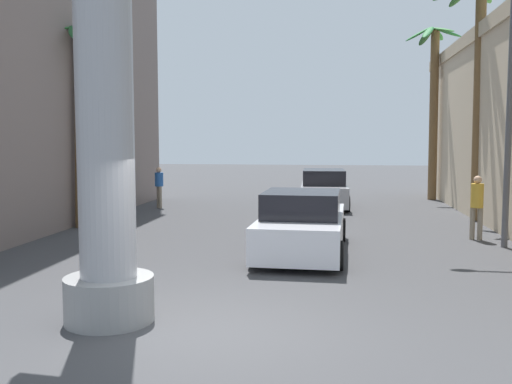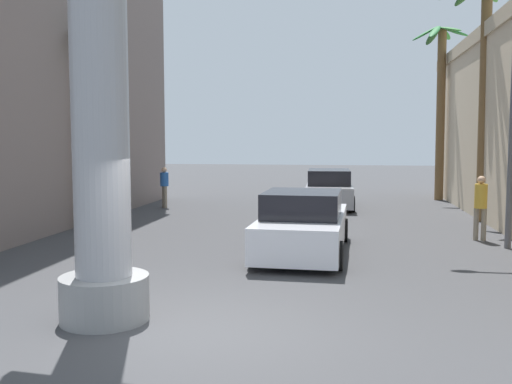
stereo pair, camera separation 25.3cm
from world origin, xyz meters
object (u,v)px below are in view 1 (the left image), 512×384
pedestrian_far_left (159,184)px  car_lead (303,225)px  palm_tree_mid_right (477,67)px  street_lamp (491,80)px  pedestrian_mid_right (477,202)px  palm_tree_mid_left (79,104)px  neon_sign_pole (103,21)px  car_far (324,189)px  palm_tree_far_right (434,97)px

pedestrian_far_left → car_lead: bearing=-53.7°
palm_tree_mid_right → street_lamp: bearing=-99.6°
pedestrian_mid_right → pedestrian_far_left: bearing=151.3°
palm_tree_mid_left → pedestrian_far_left: size_ratio=3.83×
neon_sign_pole → palm_tree_mid_right: bearing=56.4°
car_far → pedestrian_mid_right: bearing=-59.0°
car_far → palm_tree_far_right: (4.94, 3.83, 4.01)m
palm_tree_far_right → pedestrian_mid_right: palm_tree_far_right is taller
street_lamp → palm_tree_mid_left: (-11.93, 1.89, -0.38)m
neon_sign_pole → palm_tree_far_right: size_ratio=1.30×
palm_tree_far_right → palm_tree_mid_left: bearing=-140.7°
palm_tree_mid_left → pedestrian_far_left: 6.05m
car_far → pedestrian_far_left: (-6.66, -1.21, 0.24)m
car_far → palm_tree_far_right: 7.42m
palm_tree_mid_left → palm_tree_far_right: (12.54, 10.25, 0.84)m
palm_tree_mid_right → pedestrian_mid_right: palm_tree_mid_right is taller
car_lead → pedestrian_far_left: pedestrian_far_left is taller
neon_sign_pole → street_lamp: 10.25m
neon_sign_pole → palm_tree_mid_right: 14.84m
neon_sign_pole → palm_tree_mid_left: bearing=117.0°
neon_sign_pole → car_far: bearing=79.0°
palm_tree_mid_left → palm_tree_far_right: palm_tree_far_right is taller
palm_tree_mid_left → car_lead: bearing=-25.0°
street_lamp → pedestrian_far_left: street_lamp is taller
palm_tree_mid_left → palm_tree_far_right: 16.22m
car_far → car_lead: bearing=-92.0°
street_lamp → palm_tree_mid_right: bearing=80.4°
neon_sign_pole → pedestrian_mid_right: size_ratio=5.80×
palm_tree_far_right → car_lead: bearing=-111.2°
car_far → palm_tree_mid_right: (5.20, -3.11, 4.51)m
car_far → palm_tree_mid_right: 7.56m
street_lamp → pedestrian_far_left: bearing=147.1°
car_far → palm_tree_mid_left: size_ratio=0.72×
palm_tree_mid_left → pedestrian_far_left: palm_tree_mid_left is taller
street_lamp → pedestrian_mid_right: (0.02, 1.07, -3.24)m
car_lead → pedestrian_far_left: size_ratio=3.05×
car_far → palm_tree_mid_left: (-7.60, -6.42, 3.17)m
pedestrian_mid_right → palm_tree_far_right: bearing=87.0°
palm_tree_mid_right → car_lead: bearing=-129.6°
car_far → palm_tree_mid_right: palm_tree_mid_right is taller
street_lamp → palm_tree_mid_left: size_ratio=1.09×
palm_tree_far_right → pedestrian_far_left: size_ratio=4.78×
palm_tree_far_right → pedestrian_far_left: (-11.60, -5.04, -3.77)m
car_lead → car_far: 9.81m
palm_tree_mid_right → palm_tree_far_right: bearing=92.2°
car_far → pedestrian_mid_right: size_ratio=2.56×
car_lead → pedestrian_far_left: bearing=126.3°
palm_tree_far_right → palm_tree_mid_right: bearing=-87.8°
street_lamp → palm_tree_mid_left: bearing=171.0°
neon_sign_pole → street_lamp: neon_sign_pole is taller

